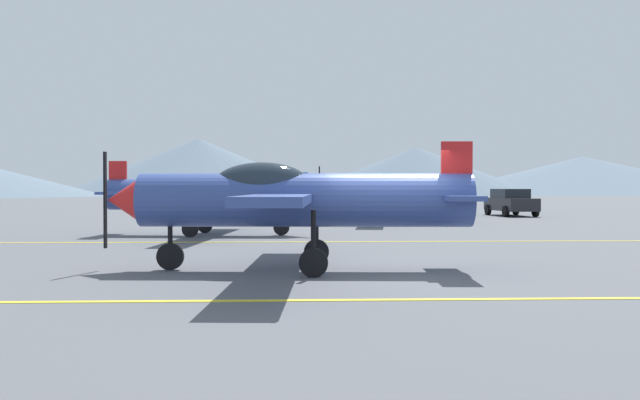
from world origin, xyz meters
TOP-DOWN VIEW (x-y plane):
  - ground_plane at (0.00, 0.00)m, footprint 400.00×400.00m
  - apron_line_near at (0.00, -3.52)m, footprint 80.00×0.16m
  - apron_line_far at (0.00, 7.48)m, footprint 80.00×0.16m
  - airplane_near at (-2.01, 0.27)m, footprint 7.77×8.95m
  - airplane_mid at (-4.92, 10.69)m, footprint 7.80×8.97m
  - airplane_far at (2.17, 18.76)m, footprint 7.82×8.97m
  - airplane_back at (-4.79, 29.50)m, footprint 7.82×8.97m
  - car_sedan at (11.08, 26.36)m, footprint 2.28×4.43m
  - hill_centerleft at (-25.84, 156.79)m, footprint 65.97×65.97m
  - hill_centerright at (26.16, 141.32)m, footprint 55.48×55.48m
  - hill_right at (67.46, 146.35)m, footprint 72.38×72.38m

SIDE VIEW (x-z plane):
  - ground_plane at x=0.00m, z-range 0.00..0.00m
  - apron_line_near at x=0.00m, z-range 0.00..0.01m
  - apron_line_far at x=0.00m, z-range 0.00..0.01m
  - car_sedan at x=11.08m, z-range 0.03..1.65m
  - airplane_near at x=-2.01m, z-range 0.17..2.85m
  - airplane_mid at x=-4.92m, z-range 0.17..2.85m
  - airplane_far at x=2.17m, z-range 0.17..2.85m
  - airplane_back at x=-4.79m, z-range 0.17..2.85m
  - hill_right at x=67.46m, z-range 0.00..9.04m
  - hill_centerright at x=26.16m, z-range 0.00..10.90m
  - hill_centerleft at x=-25.84m, z-range 0.00..13.85m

